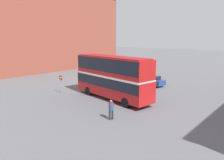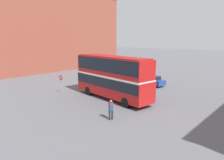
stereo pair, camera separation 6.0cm
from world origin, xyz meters
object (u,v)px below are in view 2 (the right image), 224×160
pedestrian_foreground (111,108)px  parked_car_kerb_near (151,81)px  no_entry_sign (61,81)px  double_decker_bus (112,75)px

pedestrian_foreground → parked_car_kerb_near: size_ratio=0.40×
pedestrian_foreground → parked_car_kerb_near: 15.17m
pedestrian_foreground → parked_car_kerb_near: bearing=-53.2°
pedestrian_foreground → no_entry_sign: (-11.18, 3.07, 0.49)m
pedestrian_foreground → no_entry_sign: bearing=4.0°
double_decker_bus → pedestrian_foreground: (4.27, -5.14, -1.76)m
double_decker_bus → pedestrian_foreground: 6.91m
parked_car_kerb_near → double_decker_bus: bearing=100.1°
double_decker_bus → parked_car_kerb_near: 9.56m
double_decker_bus → pedestrian_foreground: bearing=-41.5°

